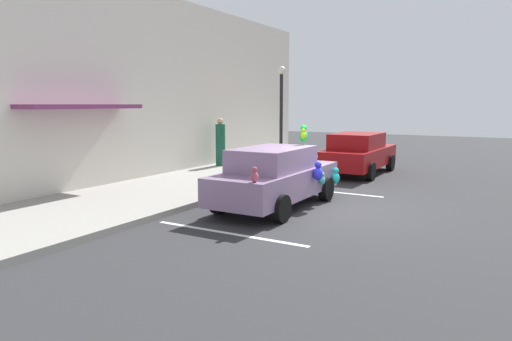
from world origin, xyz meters
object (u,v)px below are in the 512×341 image
object	(u,v)px
parked_sedan_behind	(358,153)
street_lamp_post	(281,108)
teddy_bear_on_sidewalk	(246,169)
pedestrian_near_shopfront	(220,144)
plush_covered_car	(276,176)

from	to	relation	value
parked_sedan_behind	street_lamp_post	bearing A→B (deg)	129.70
parked_sedan_behind	teddy_bear_on_sidewalk	xyz separation A→B (m)	(-3.66, 2.71, -0.35)
street_lamp_post	pedestrian_near_shopfront	distance (m)	3.27
street_lamp_post	pedestrian_near_shopfront	bearing A→B (deg)	83.11
street_lamp_post	teddy_bear_on_sidewalk	bearing A→B (deg)	166.66
plush_covered_car	parked_sedan_behind	size ratio (longest dim) A/B	0.99
teddy_bear_on_sidewalk	street_lamp_post	world-z (taller)	street_lamp_post
plush_covered_car	pedestrian_near_shopfront	bearing A→B (deg)	45.79
street_lamp_post	pedestrian_near_shopfront	size ratio (longest dim) A/B	1.98
pedestrian_near_shopfront	parked_sedan_behind	bearing A→B (deg)	-73.41
parked_sedan_behind	teddy_bear_on_sidewalk	world-z (taller)	parked_sedan_behind
teddy_bear_on_sidewalk	pedestrian_near_shopfront	xyz separation A→B (m)	(2.11, 2.50, 0.60)
teddy_bear_on_sidewalk	pedestrian_near_shopfront	distance (m)	3.32
parked_sedan_behind	street_lamp_post	size ratio (longest dim) A/B	1.17
parked_sedan_behind	street_lamp_post	xyz separation A→B (m)	(-1.90, 2.29, 1.69)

